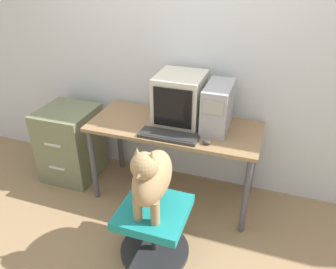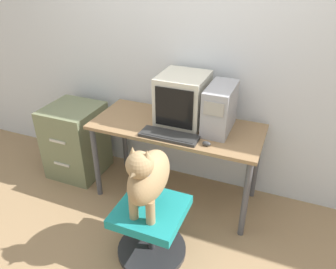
# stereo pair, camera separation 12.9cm
# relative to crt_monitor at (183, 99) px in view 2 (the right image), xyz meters

# --- Properties ---
(ground_plane) EXTENTS (12.00, 12.00, 0.00)m
(ground_plane) POSITION_rel_crt_monitor_xyz_m (-0.02, -0.41, -0.96)
(ground_plane) COLOR #937551
(wall_back) EXTENTS (8.00, 0.05, 2.60)m
(wall_back) POSITION_rel_crt_monitor_xyz_m (-0.02, 0.29, 0.34)
(wall_back) COLOR silver
(wall_back) RESTS_ON ground_plane
(desk) EXTENTS (1.46, 0.63, 0.75)m
(desk) POSITION_rel_crt_monitor_xyz_m (-0.02, -0.09, -0.30)
(desk) COLOR olive
(desk) RESTS_ON ground_plane
(crt_monitor) EXTENTS (0.39, 0.42, 0.42)m
(crt_monitor) POSITION_rel_crt_monitor_xyz_m (0.00, 0.00, 0.00)
(crt_monitor) COLOR beige
(crt_monitor) RESTS_ON desk
(pc_tower) EXTENTS (0.21, 0.42, 0.38)m
(pc_tower) POSITION_rel_crt_monitor_xyz_m (0.33, -0.03, -0.02)
(pc_tower) COLOR #99999E
(pc_tower) RESTS_ON desk
(keyboard) EXTENTS (0.48, 0.17, 0.03)m
(keyboard) POSITION_rel_crt_monitor_xyz_m (0.00, -0.30, -0.20)
(keyboard) COLOR #2D2D2D
(keyboard) RESTS_ON desk
(computer_mouse) EXTENTS (0.07, 0.04, 0.04)m
(computer_mouse) POSITION_rel_crt_monitor_xyz_m (0.31, -0.32, -0.19)
(computer_mouse) COLOR #333333
(computer_mouse) RESTS_ON desk
(office_chair) EXTENTS (0.53, 0.53, 0.44)m
(office_chair) POSITION_rel_crt_monitor_xyz_m (0.06, -0.80, -0.71)
(office_chair) COLOR #262628
(office_chair) RESTS_ON ground_plane
(dog) EXTENTS (0.23, 0.49, 0.57)m
(dog) POSITION_rel_crt_monitor_xyz_m (0.06, -0.83, -0.22)
(dog) COLOR #9E7F56
(dog) RESTS_ON office_chair
(filing_cabinet) EXTENTS (0.51, 0.52, 0.74)m
(filing_cabinet) POSITION_rel_crt_monitor_xyz_m (-1.10, -0.11, -0.59)
(filing_cabinet) COLOR #6B7251
(filing_cabinet) RESTS_ON ground_plane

